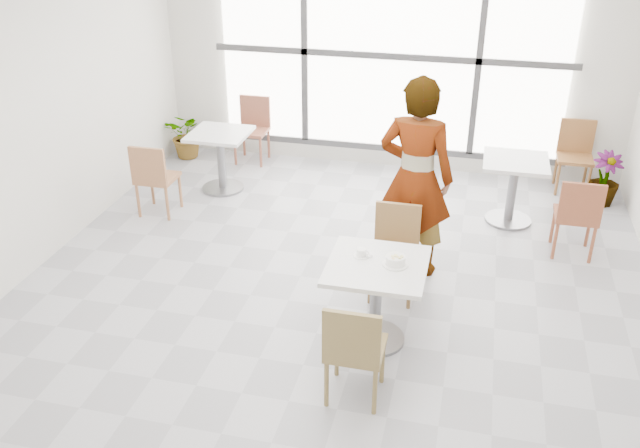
% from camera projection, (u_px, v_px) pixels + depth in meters
% --- Properties ---
extents(floor, '(7.00, 7.00, 0.00)m').
position_uv_depth(floor, '(328.00, 306.00, 6.30)').
color(floor, '#9E9EA5').
rests_on(floor, ground).
extents(wall_back, '(6.00, 0.00, 6.00)m').
position_uv_depth(wall_back, '(390.00, 55.00, 8.63)').
color(wall_back, silver).
rests_on(wall_back, ground).
extents(wall_left, '(0.00, 7.00, 7.00)m').
position_uv_depth(wall_left, '(8.00, 125.00, 6.23)').
color(wall_left, silver).
rests_on(wall_left, ground).
extents(window, '(4.60, 0.07, 2.52)m').
position_uv_depth(window, '(390.00, 56.00, 8.57)').
color(window, white).
rests_on(window, ground).
extents(main_table, '(0.80, 0.80, 0.75)m').
position_uv_depth(main_table, '(376.00, 288.00, 5.61)').
color(main_table, silver).
rests_on(main_table, ground).
extents(chair_near, '(0.42, 0.42, 0.87)m').
position_uv_depth(chair_near, '(354.00, 347.00, 4.94)').
color(chair_near, olive).
rests_on(chair_near, ground).
extents(chair_far, '(0.42, 0.42, 0.87)m').
position_uv_depth(chair_far, '(395.00, 244.00, 6.30)').
color(chair_far, brown).
rests_on(chair_far, ground).
extents(oatmeal_bowl, '(0.21, 0.21, 0.09)m').
position_uv_depth(oatmeal_bowl, '(395.00, 260.00, 5.47)').
color(oatmeal_bowl, white).
rests_on(oatmeal_bowl, main_table).
extents(coffee_cup, '(0.16, 0.13, 0.07)m').
position_uv_depth(coffee_cup, '(362.00, 253.00, 5.60)').
color(coffee_cup, white).
rests_on(coffee_cup, main_table).
extents(person, '(0.77, 0.56, 1.97)m').
position_uv_depth(person, '(416.00, 178.00, 6.45)').
color(person, black).
rests_on(person, ground).
extents(bg_table_left, '(0.70, 0.70, 0.75)m').
position_uv_depth(bg_table_left, '(221.00, 153.00, 8.39)').
color(bg_table_left, white).
rests_on(bg_table_left, ground).
extents(bg_table_right, '(0.70, 0.70, 0.75)m').
position_uv_depth(bg_table_right, '(513.00, 182.00, 7.60)').
color(bg_table_right, silver).
rests_on(bg_table_right, ground).
extents(bg_chair_left_near, '(0.42, 0.42, 0.87)m').
position_uv_depth(bg_chair_left_near, '(154.00, 175.00, 7.73)').
color(bg_chair_left_near, '#A26A45').
rests_on(bg_chair_left_near, ground).
extents(bg_chair_left_far, '(0.42, 0.42, 0.87)m').
position_uv_depth(bg_chair_left_far, '(253.00, 124.00, 9.27)').
color(bg_chair_left_far, '#94533E').
rests_on(bg_chair_left_far, ground).
extents(bg_chair_right_near, '(0.42, 0.42, 0.87)m').
position_uv_depth(bg_chair_right_near, '(578.00, 213.00, 6.88)').
color(bg_chair_right_near, brown).
rests_on(bg_chair_right_near, ground).
extents(bg_chair_right_far, '(0.42, 0.42, 0.87)m').
position_uv_depth(bg_chair_right_far, '(575.00, 151.00, 8.41)').
color(bg_chair_right_far, brown).
rests_on(bg_chair_right_far, ground).
extents(plant_left, '(0.64, 0.57, 0.65)m').
position_uv_depth(plant_left, '(188.00, 135.00, 9.42)').
color(plant_left, '#4A7E43').
rests_on(plant_left, ground).
extents(plant_right, '(0.44, 0.44, 0.65)m').
position_uv_depth(plant_right, '(605.00, 179.00, 8.08)').
color(plant_right, '#397336').
rests_on(plant_right, ground).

